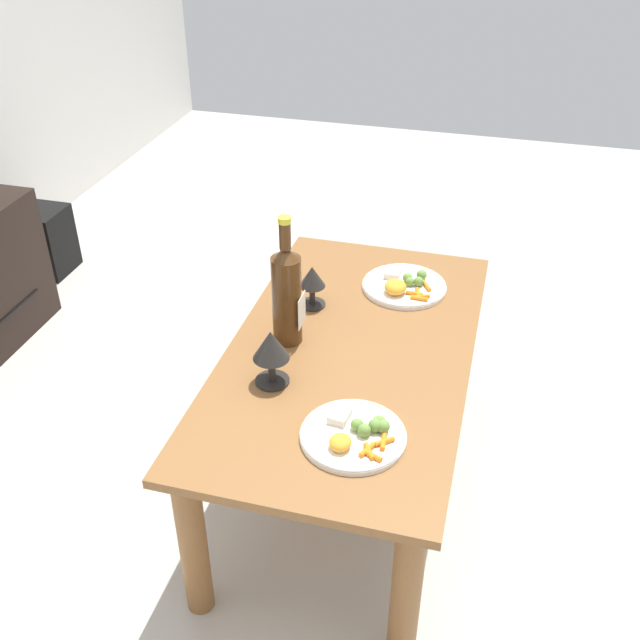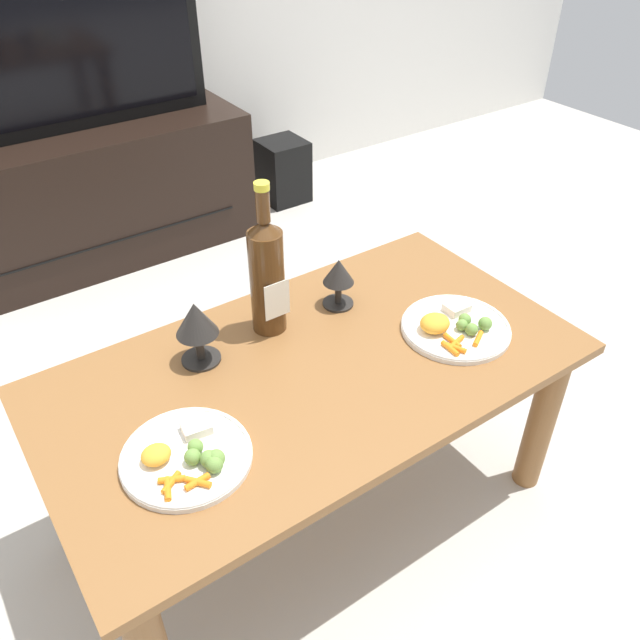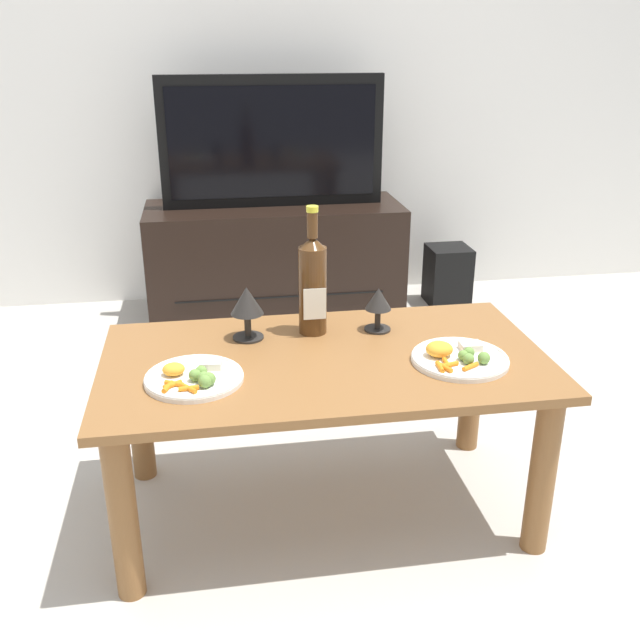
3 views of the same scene
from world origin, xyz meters
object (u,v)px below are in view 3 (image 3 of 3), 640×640
Objects in this scene: wine_bottle at (313,282)px; goblet_left at (247,304)px; tv_stand at (275,260)px; goblet_right at (378,302)px; dining_table at (325,387)px; floor_speaker at (448,275)px; tv_screen at (272,142)px; dinner_plate_left at (194,377)px; dinner_plate_right at (458,357)px.

goblet_left is at bearing -174.94° from wine_bottle.
goblet_right is at bearing -83.80° from tv_stand.
floor_speaker is (0.91, 1.60, -0.25)m from dining_table.
tv_screen is (0.00, -0.00, 0.57)m from tv_stand.
tv_stand is 1.76m from dinner_plate_left.
floor_speaker is 0.79× the size of wine_bottle.
wine_bottle reaches higher than dinner_plate_left.
goblet_right is (0.16, -1.45, -0.26)m from tv_screen.
floor_speaker is 1.19× the size of dinner_plate_left.
dinner_plate_left is at bearing -126.88° from floor_speaker.
dinner_plate_left is (-0.53, -0.25, -0.07)m from goblet_right.
dinner_plate_right is at bearing -14.16° from dining_table.
tv_screen is 1.12m from floor_speaker.
tv_screen reaches higher than dinner_plate_left.
floor_speaker is (0.88, -0.01, -0.12)m from tv_stand.
tv_stand is 9.33× the size of goblet_right.
goblet_right reaches higher than dinner_plate_left.
tv_screen is (0.03, 1.61, 0.43)m from dining_table.
floor_speaker is at bearing 71.53° from dinner_plate_right.
dining_table is at bearing -90.90° from tv_stand.
dining_table is at bearing -87.88° from wine_bottle.
wine_bottle is 0.46m from dinner_plate_left.
dinner_plate_left is at bearing -142.00° from wine_bottle.
floor_speaker is 2.28× the size of goblet_right.
goblet_left reaches higher than tv_stand.
wine_bottle is 2.41× the size of goblet_left.
tv_screen is 7.92× the size of goblet_right.
tv_screen is 3.99× the size of dinner_plate_right.
dining_table is 9.20× the size of goblet_right.
tv_screen reaches higher than goblet_left.
tv_stand is 1.74m from dinner_plate_right.
floor_speaker is 2.14m from dinner_plate_left.
tv_screen is 4.14× the size of dinner_plate_left.
dining_table is 0.37m from dinner_plate_left.
dinner_plate_right reaches higher than tv_stand.
dinner_plate_right reaches higher than dinner_plate_left.
tv_stand is 1.18× the size of tv_screen.
goblet_left is 0.60m from dinner_plate_right.
goblet_left is (-1.10, -1.44, 0.45)m from floor_speaker.
goblet_left is at bearing -180.00° from goblet_right.
goblet_right is (0.38, 0.00, -0.02)m from goblet_left.
dining_table is at bearing -138.93° from goblet_right.
tv_screen is at bearing 89.10° from dining_table.
wine_bottle is 2.87× the size of goblet_right.
dining_table is 7.73× the size of goblet_left.
wine_bottle is 1.44× the size of dinner_plate_right.
tv_screen is 1.45m from wine_bottle.
goblet_right is (0.18, 0.16, 0.18)m from dining_table.
goblet_right is at bearing -83.79° from tv_screen.
goblet_left is at bearing -127.74° from floor_speaker.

